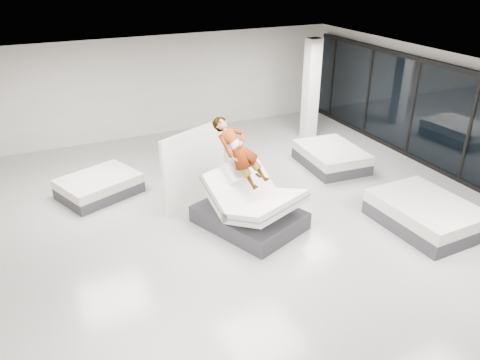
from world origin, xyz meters
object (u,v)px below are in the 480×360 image
(flat_bed_left_far, at_px, (99,186))
(column, at_px, (311,90))
(flat_bed_right_near, at_px, (425,214))
(remote, at_px, (258,175))
(hero_bed, at_px, (250,208))
(person, at_px, (239,165))
(divider_panel, at_px, (194,166))
(flat_bed_right_far, at_px, (331,157))

(flat_bed_left_far, xyz_separation_m, column, (6.95, 1.26, 1.35))
(flat_bed_right_near, bearing_deg, remote, 152.60)
(flat_bed_left_far, distance_m, column, 7.19)
(remote, xyz_separation_m, column, (3.93, 4.11, 0.43))
(hero_bed, xyz_separation_m, remote, (0.21, 0.07, 0.72))
(person, distance_m, remote, 0.46)
(remote, relative_size, flat_bed_right_near, 0.06)
(hero_bed, distance_m, column, 6.00)
(divider_panel, height_order, flat_bed_right_near, divider_panel)
(flat_bed_right_near, height_order, flat_bed_left_far, flat_bed_right_near)
(flat_bed_right_far, bearing_deg, flat_bed_right_near, -90.14)
(flat_bed_left_far, bearing_deg, column, 10.29)
(flat_bed_left_far, relative_size, column, 0.68)
(remote, height_order, flat_bed_right_near, remote)
(column, bearing_deg, divider_panel, -152.20)
(hero_bed, relative_size, flat_bed_right_near, 1.17)
(person, distance_m, divider_panel, 1.50)
(flat_bed_right_near, xyz_separation_m, column, (0.64, 5.82, 1.30))
(divider_panel, distance_m, flat_bed_right_near, 5.36)
(divider_panel, xyz_separation_m, flat_bed_right_near, (4.21, -3.26, -0.62))
(flat_bed_right_far, bearing_deg, column, 74.09)
(flat_bed_right_near, bearing_deg, column, 83.73)
(divider_panel, distance_m, column, 5.52)
(divider_panel, xyz_separation_m, column, (4.85, 2.56, 0.67))
(hero_bed, relative_size, remote, 18.96)
(flat_bed_right_far, bearing_deg, hero_bed, -150.81)
(person, bearing_deg, column, 20.37)
(remote, bearing_deg, hero_bed, 175.57)
(column, bearing_deg, flat_bed_left_far, -169.71)
(divider_panel, xyz_separation_m, flat_bed_left_far, (-2.10, 1.30, -0.68))
(hero_bed, xyz_separation_m, column, (4.14, 4.17, 1.16))
(divider_panel, relative_size, flat_bed_right_near, 0.90)
(divider_panel, relative_size, flat_bed_right_far, 0.97)
(person, relative_size, flat_bed_right_far, 0.82)
(hero_bed, xyz_separation_m, person, (-0.12, 0.31, 0.93))
(hero_bed, height_order, flat_bed_left_far, hero_bed)
(remote, distance_m, flat_bed_right_far, 3.91)
(hero_bed, height_order, flat_bed_right_far, hero_bed)
(flat_bed_right_far, height_order, column, column)
(remote, height_order, divider_panel, divider_panel)
(flat_bed_right_far, bearing_deg, remote, -150.13)
(hero_bed, bearing_deg, remote, 17.37)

